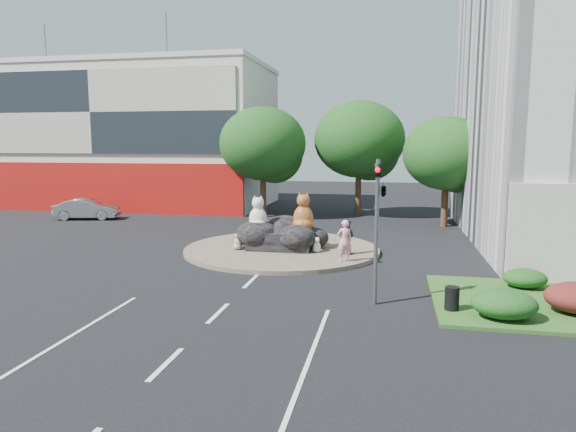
{
  "coord_description": "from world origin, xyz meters",
  "views": [
    {
      "loc": [
        5.43,
        -15.42,
        5.51
      ],
      "look_at": [
        0.54,
        8.97,
        2.0
      ],
      "focal_mm": 32.0,
      "sensor_mm": 36.0,
      "label": 1
    }
  ],
  "objects_px": {
    "cat_tabby": "(303,212)",
    "litter_bin": "(452,298)",
    "pedestrian_pink": "(345,241)",
    "parked_car": "(87,209)",
    "kitten_white": "(317,244)",
    "cat_white": "(258,213)",
    "pedestrian_dark": "(346,237)",
    "kitten_calico": "(238,241)"
  },
  "relations": [
    {
      "from": "cat_tabby",
      "to": "litter_bin",
      "type": "relative_size",
      "value": 2.57
    },
    {
      "from": "pedestrian_pink",
      "to": "parked_car",
      "type": "relative_size",
      "value": 0.42
    },
    {
      "from": "pedestrian_pink",
      "to": "kitten_white",
      "type": "bearing_deg",
      "value": -72.36
    },
    {
      "from": "cat_white",
      "to": "pedestrian_dark",
      "type": "height_order",
      "value": "cat_white"
    },
    {
      "from": "pedestrian_pink",
      "to": "cat_tabby",
      "type": "bearing_deg",
      "value": -71.32
    },
    {
      "from": "kitten_white",
      "to": "litter_bin",
      "type": "distance_m",
      "value": 9.5
    },
    {
      "from": "kitten_white",
      "to": "litter_bin",
      "type": "height_order",
      "value": "kitten_white"
    },
    {
      "from": "cat_tabby",
      "to": "kitten_white",
      "type": "height_order",
      "value": "cat_tabby"
    },
    {
      "from": "cat_white",
      "to": "kitten_white",
      "type": "distance_m",
      "value": 3.47
    },
    {
      "from": "kitten_white",
      "to": "parked_car",
      "type": "distance_m",
      "value": 20.48
    },
    {
      "from": "cat_white",
      "to": "cat_tabby",
      "type": "height_order",
      "value": "cat_tabby"
    },
    {
      "from": "kitten_calico",
      "to": "pedestrian_dark",
      "type": "xyz_separation_m",
      "value": [
        5.48,
        0.0,
        0.39
      ]
    },
    {
      "from": "cat_white",
      "to": "pedestrian_dark",
      "type": "relative_size",
      "value": 1.09
    },
    {
      "from": "kitten_calico",
      "to": "litter_bin",
      "type": "distance_m",
      "value": 12.22
    },
    {
      "from": "parked_car",
      "to": "litter_bin",
      "type": "bearing_deg",
      "value": -138.61
    },
    {
      "from": "kitten_white",
      "to": "parked_car",
      "type": "height_order",
      "value": "parked_car"
    },
    {
      "from": "pedestrian_dark",
      "to": "cat_white",
      "type": "bearing_deg",
      "value": 6.35
    },
    {
      "from": "kitten_calico",
      "to": "pedestrian_dark",
      "type": "bearing_deg",
      "value": 28.61
    },
    {
      "from": "cat_white",
      "to": "litter_bin",
      "type": "relative_size",
      "value": 2.35
    },
    {
      "from": "cat_white",
      "to": "kitten_white",
      "type": "height_order",
      "value": "cat_white"
    },
    {
      "from": "parked_car",
      "to": "cat_tabby",
      "type": "bearing_deg",
      "value": -128.72
    },
    {
      "from": "kitten_calico",
      "to": "pedestrian_pink",
      "type": "xyz_separation_m",
      "value": [
        5.53,
        -1.59,
        0.51
      ]
    },
    {
      "from": "pedestrian_pink",
      "to": "parked_car",
      "type": "bearing_deg",
      "value": -52.3
    },
    {
      "from": "kitten_white",
      "to": "pedestrian_dark",
      "type": "distance_m",
      "value": 1.52
    },
    {
      "from": "parked_car",
      "to": "litter_bin",
      "type": "relative_size",
      "value": 5.94
    },
    {
      "from": "cat_tabby",
      "to": "pedestrian_pink",
      "type": "bearing_deg",
      "value": -42.95
    },
    {
      "from": "kitten_calico",
      "to": "pedestrian_dark",
      "type": "relative_size",
      "value": 0.53
    },
    {
      "from": "cat_tabby",
      "to": "kitten_calico",
      "type": "relative_size",
      "value": 2.26
    },
    {
      "from": "kitten_white",
      "to": "pedestrian_pink",
      "type": "height_order",
      "value": "pedestrian_pink"
    },
    {
      "from": "pedestrian_pink",
      "to": "pedestrian_dark",
      "type": "distance_m",
      "value": 1.6
    },
    {
      "from": "pedestrian_pink",
      "to": "litter_bin",
      "type": "distance_m",
      "value": 7.27
    },
    {
      "from": "cat_white",
      "to": "pedestrian_pink",
      "type": "height_order",
      "value": "cat_white"
    },
    {
      "from": "cat_tabby",
      "to": "pedestrian_pink",
      "type": "xyz_separation_m",
      "value": [
        2.34,
        -2.55,
        -0.94
      ]
    },
    {
      "from": "cat_white",
      "to": "kitten_calico",
      "type": "bearing_deg",
      "value": -142.93
    },
    {
      "from": "pedestrian_dark",
      "to": "pedestrian_pink",
      "type": "bearing_deg",
      "value": 106.14
    },
    {
      "from": "pedestrian_dark",
      "to": "litter_bin",
      "type": "height_order",
      "value": "pedestrian_dark"
    },
    {
      "from": "kitten_calico",
      "to": "litter_bin",
      "type": "xyz_separation_m",
      "value": [
        9.58,
        -7.59,
        -0.13
      ]
    },
    {
      "from": "pedestrian_pink",
      "to": "pedestrian_dark",
      "type": "bearing_deg",
      "value": -111.95
    },
    {
      "from": "parked_car",
      "to": "litter_bin",
      "type": "xyz_separation_m",
      "value": [
        23.93,
        -16.77,
        -0.25
      ]
    },
    {
      "from": "kitten_white",
      "to": "pedestrian_pink",
      "type": "bearing_deg",
      "value": -91.55
    },
    {
      "from": "pedestrian_dark",
      "to": "kitten_calico",
      "type": "bearing_deg",
      "value": 14.27
    },
    {
      "from": "cat_white",
      "to": "parked_car",
      "type": "relative_size",
      "value": 0.39
    }
  ]
}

